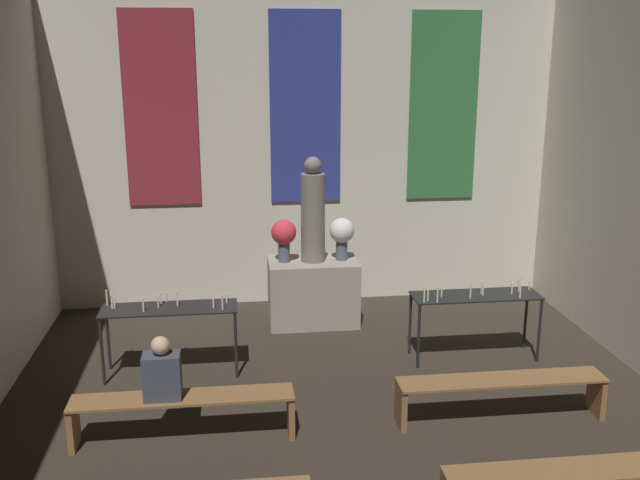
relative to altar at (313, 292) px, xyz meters
name	(u,v)px	position (x,y,z in m)	size (l,w,h in m)	color
wall_back	(305,140)	(0.00, 1.02, 2.01)	(7.57, 0.16, 4.89)	beige
altar	(313,292)	(0.00, 0.00, 0.00)	(1.24, 0.74, 0.91)	gray
statue	(313,213)	(0.00, 0.00, 1.13)	(0.33, 0.33, 1.45)	slate
flower_vase_left	(284,235)	(-0.40, 0.00, 0.84)	(0.35, 0.35, 0.59)	#4C5666
flower_vase_right	(342,233)	(0.40, 0.00, 0.84)	(0.35, 0.35, 0.59)	#4C5666
candle_rack_left	(169,315)	(-1.86, -1.43, 0.28)	(1.58, 0.48, 1.02)	black
candle_rack_right	(476,302)	(1.86, -1.44, 0.28)	(1.58, 0.48, 1.03)	black
pew_back_left	(183,408)	(-1.62, -2.99, -0.11)	(2.17, 0.36, 0.47)	brown
pew_back_right	(501,389)	(1.62, -2.99, -0.11)	(2.17, 0.36, 0.47)	brown
person_seated	(162,372)	(-1.80, -2.99, 0.28)	(0.36, 0.24, 0.64)	#383D47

